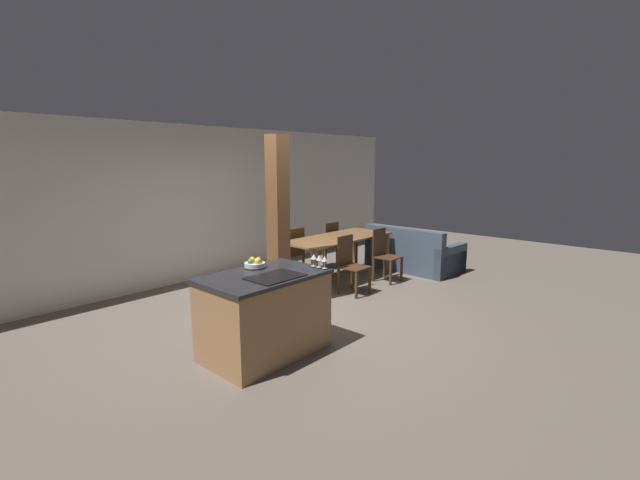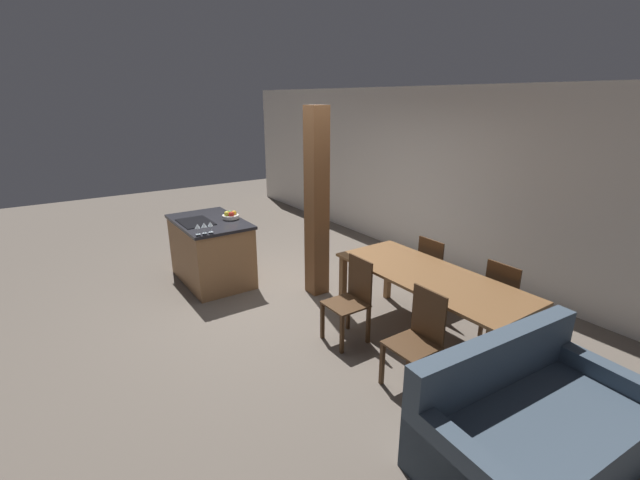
{
  "view_description": "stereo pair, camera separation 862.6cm",
  "coord_description": "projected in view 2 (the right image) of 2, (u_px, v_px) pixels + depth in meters",
  "views": [
    {
      "loc": [
        -3.99,
        -3.9,
        2.09
      ],
      "look_at": [
        0.6,
        0.2,
        0.95
      ],
      "focal_mm": 24.0,
      "sensor_mm": 36.0,
      "label": 1
    },
    {
      "loc": [
        4.51,
        -2.47,
        2.53
      ],
      "look_at": [
        0.6,
        0.2,
        0.95
      ],
      "focal_mm": 24.0,
      "sensor_mm": 36.0,
      "label": 2
    }
  ],
  "objects": [
    {
      "name": "wine_glass_far",
      "position": [
        210.0,
        224.0,
        5.36
      ],
      "size": [
        0.07,
        0.07,
        0.14
      ],
      "color": "silver",
      "rests_on": "kitchen_island"
    },
    {
      "name": "dining_chair_far_right",
      "position": [
        505.0,
        301.0,
        4.53
      ],
      "size": [
        0.4,
        0.4,
        0.92
      ],
      "rotation": [
        0.0,
        0.0,
        3.14
      ],
      "color": "#472D19",
      "rests_on": "ground_plane"
    },
    {
      "name": "wine_glass_middle",
      "position": [
        204.0,
        225.0,
        5.32
      ],
      "size": [
        0.07,
        0.07,
        0.14
      ],
      "color": "silver",
      "rests_on": "kitchen_island"
    },
    {
      "name": "ground_plane",
      "position": [
        282.0,
        299.0,
        5.65
      ],
      "size": [
        16.0,
        16.0,
        0.0
      ],
      "primitive_type": "plane",
      "color": "#665B51"
    },
    {
      "name": "dining_chair_far_left",
      "position": [
        435.0,
        272.0,
        5.29
      ],
      "size": [
        0.4,
        0.4,
        0.92
      ],
      "rotation": [
        0.0,
        0.0,
        3.14
      ],
      "color": "#472D19",
      "rests_on": "ground_plane"
    },
    {
      "name": "wine_glass_near",
      "position": [
        197.0,
        227.0,
        5.27
      ],
      "size": [
        0.07,
        0.07,
        0.14
      ],
      "color": "silver",
      "rests_on": "kitchen_island"
    },
    {
      "name": "wall_back",
      "position": [
        432.0,
        177.0,
        6.69
      ],
      "size": [
        11.2,
        0.08,
        2.7
      ],
      "color": "silver",
      "rests_on": "ground_plane"
    },
    {
      "name": "dining_chair_near_right",
      "position": [
        418.0,
        338.0,
        3.83
      ],
      "size": [
        0.4,
        0.4,
        0.92
      ],
      "color": "#472D19",
      "rests_on": "ground_plane"
    },
    {
      "name": "timber_post",
      "position": [
        317.0,
        205.0,
        5.49
      ],
      "size": [
        0.24,
        0.24,
        2.45
      ],
      "color": "brown",
      "rests_on": "ground_plane"
    },
    {
      "name": "kitchen_island",
      "position": [
        211.0,
        251.0,
        6.1
      ],
      "size": [
        1.32,
        0.85,
        0.91
      ],
      "color": "#9E7047",
      "rests_on": "ground_plane"
    },
    {
      "name": "dining_chair_near_left",
      "position": [
        351.0,
        299.0,
        4.58
      ],
      "size": [
        0.4,
        0.4,
        0.92
      ],
      "color": "#472D19",
      "rests_on": "ground_plane"
    },
    {
      "name": "fruit_bowl",
      "position": [
        230.0,
        216.0,
        6.0
      ],
      "size": [
        0.23,
        0.23,
        0.11
      ],
      "color": "silver",
      "rests_on": "kitchen_island"
    },
    {
      "name": "couch",
      "position": [
        531.0,
        427.0,
        3.07
      ],
      "size": [
        1.06,
        1.78,
        0.85
      ],
      "rotation": [
        0.0,
        0.0,
        1.5
      ],
      "color": "#3D4C5B",
      "rests_on": "ground_plane"
    },
    {
      "name": "dining_table",
      "position": [
        429.0,
        283.0,
        4.5
      ],
      "size": [
        2.14,
        0.87,
        0.77
      ],
      "color": "brown",
      "rests_on": "ground_plane"
    }
  ]
}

